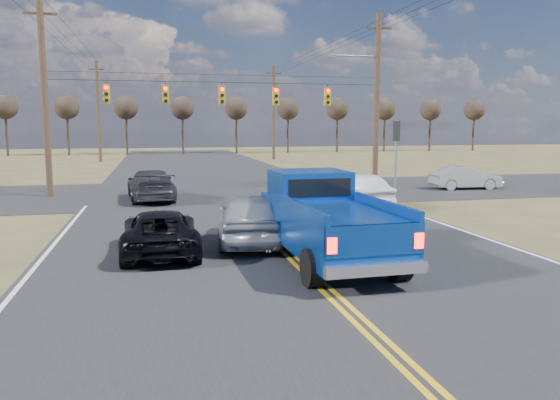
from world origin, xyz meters
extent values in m
plane|color=brown|center=(0.00, 0.00, 0.00)|extent=(160.00, 160.00, 0.00)
cube|color=#28282B|center=(0.00, 10.00, 0.00)|extent=(14.00, 120.00, 0.02)
cube|color=#28282B|center=(0.00, 18.00, 0.00)|extent=(120.00, 12.00, 0.02)
cylinder|color=#473323|center=(-9.00, 18.00, 5.00)|extent=(0.32, 0.32, 10.00)
cube|color=#473323|center=(-9.00, 18.00, 9.20)|extent=(1.60, 0.12, 0.12)
cylinder|color=#473323|center=(9.00, 18.00, 5.00)|extent=(0.32, 0.32, 10.00)
cube|color=#473323|center=(9.00, 18.00, 9.20)|extent=(1.60, 0.12, 0.12)
cylinder|color=black|center=(0.00, 18.00, 6.00)|extent=(18.00, 0.02, 0.02)
cylinder|color=black|center=(0.00, 18.00, 6.40)|extent=(18.00, 0.02, 0.02)
cube|color=#B28C14|center=(-6.00, 18.00, 5.30)|extent=(0.34, 0.24, 1.00)
cylinder|color=#FF0C05|center=(-6.00, 17.86, 5.63)|extent=(0.20, 0.06, 0.20)
cylinder|color=black|center=(-6.00, 17.86, 5.30)|extent=(0.20, 0.06, 0.20)
cylinder|color=black|center=(-6.00, 17.86, 4.97)|extent=(0.20, 0.06, 0.20)
cube|color=black|center=(-6.00, 17.83, 5.74)|extent=(0.24, 0.14, 0.03)
cube|color=#B28C14|center=(-3.00, 18.00, 5.30)|extent=(0.34, 0.24, 1.00)
cylinder|color=#FF0C05|center=(-3.00, 17.86, 5.63)|extent=(0.20, 0.06, 0.20)
cylinder|color=black|center=(-3.00, 17.86, 5.30)|extent=(0.20, 0.06, 0.20)
cylinder|color=black|center=(-3.00, 17.86, 4.97)|extent=(0.20, 0.06, 0.20)
cube|color=black|center=(-3.00, 17.83, 5.74)|extent=(0.24, 0.14, 0.03)
cube|color=#B28C14|center=(0.00, 18.00, 5.30)|extent=(0.34, 0.24, 1.00)
cylinder|color=#FF0C05|center=(0.00, 17.86, 5.63)|extent=(0.20, 0.06, 0.20)
cylinder|color=black|center=(0.00, 17.86, 5.30)|extent=(0.20, 0.06, 0.20)
cylinder|color=black|center=(0.00, 17.86, 4.97)|extent=(0.20, 0.06, 0.20)
cube|color=black|center=(0.00, 17.83, 5.74)|extent=(0.24, 0.14, 0.03)
cube|color=#B28C14|center=(3.00, 18.00, 5.30)|extent=(0.34, 0.24, 1.00)
cylinder|color=#FF0C05|center=(3.00, 17.86, 5.63)|extent=(0.20, 0.06, 0.20)
cylinder|color=black|center=(3.00, 17.86, 5.30)|extent=(0.20, 0.06, 0.20)
cylinder|color=black|center=(3.00, 17.86, 4.97)|extent=(0.20, 0.06, 0.20)
cube|color=black|center=(3.00, 17.83, 5.74)|extent=(0.24, 0.14, 0.03)
cube|color=#B28C14|center=(6.00, 18.00, 5.30)|extent=(0.34, 0.24, 1.00)
cylinder|color=#FF0C05|center=(6.00, 17.86, 5.63)|extent=(0.20, 0.06, 0.20)
cylinder|color=black|center=(6.00, 17.86, 5.30)|extent=(0.20, 0.06, 0.20)
cylinder|color=black|center=(6.00, 17.86, 4.97)|extent=(0.20, 0.06, 0.20)
cube|color=black|center=(6.00, 17.83, 5.74)|extent=(0.24, 0.14, 0.03)
cylinder|color=slate|center=(8.20, 13.50, 1.60)|extent=(0.12, 0.12, 3.20)
cube|color=black|center=(8.20, 13.50, 3.40)|extent=(0.24, 0.34, 1.00)
cylinder|color=slate|center=(7.60, 18.00, 7.60)|extent=(2.80, 0.10, 0.10)
cube|color=slate|center=(6.30, 18.00, 7.55)|extent=(0.55, 0.22, 0.14)
cylinder|color=#473323|center=(-9.00, 46.00, 5.00)|extent=(0.32, 0.32, 10.00)
cube|color=#473323|center=(-9.00, 46.00, 9.20)|extent=(1.60, 0.12, 0.12)
cylinder|color=#473323|center=(9.00, 46.00, 5.00)|extent=(0.32, 0.32, 10.00)
cube|color=#473323|center=(9.00, 46.00, 9.20)|extent=(1.60, 0.12, 0.12)
cylinder|color=black|center=(-9.70, 17.00, 9.30)|extent=(0.02, 58.00, 0.02)
cylinder|color=black|center=(-9.00, 17.00, 9.30)|extent=(0.02, 58.00, 0.02)
cylinder|color=black|center=(-8.30, 17.00, 9.30)|extent=(0.02, 58.00, 0.02)
cylinder|color=black|center=(8.30, 17.00, 9.30)|extent=(0.02, 58.00, 0.02)
cylinder|color=black|center=(9.00, 17.00, 9.30)|extent=(0.02, 58.00, 0.02)
cylinder|color=black|center=(9.70, 17.00, 9.30)|extent=(0.02, 58.00, 0.02)
cylinder|color=#33261C|center=(-21.00, 60.00, 2.75)|extent=(0.28, 0.28, 5.50)
sphere|color=#2D231C|center=(-21.00, 60.00, 5.90)|extent=(3.00, 3.00, 3.00)
cylinder|color=#33261C|center=(-14.00, 60.00, 2.75)|extent=(0.28, 0.28, 5.50)
sphere|color=#2D231C|center=(-14.00, 60.00, 5.90)|extent=(3.00, 3.00, 3.00)
cylinder|color=#33261C|center=(-7.00, 60.00, 2.75)|extent=(0.28, 0.28, 5.50)
sphere|color=#2D231C|center=(-7.00, 60.00, 5.90)|extent=(3.00, 3.00, 3.00)
cylinder|color=#33261C|center=(0.00, 60.00, 2.75)|extent=(0.28, 0.28, 5.50)
sphere|color=#2D231C|center=(0.00, 60.00, 5.90)|extent=(3.00, 3.00, 3.00)
cylinder|color=#33261C|center=(7.00, 60.00, 2.75)|extent=(0.28, 0.28, 5.50)
sphere|color=#2D231C|center=(7.00, 60.00, 5.90)|extent=(3.00, 3.00, 3.00)
cylinder|color=#33261C|center=(14.00, 60.00, 2.75)|extent=(0.28, 0.28, 5.50)
sphere|color=#2D231C|center=(14.00, 60.00, 5.90)|extent=(3.00, 3.00, 3.00)
cylinder|color=#33261C|center=(21.00, 60.00, 2.75)|extent=(0.28, 0.28, 5.50)
sphere|color=#2D231C|center=(21.00, 60.00, 5.90)|extent=(3.00, 3.00, 3.00)
cylinder|color=#33261C|center=(28.00, 60.00, 2.75)|extent=(0.28, 0.28, 5.50)
sphere|color=#2D231C|center=(28.00, 60.00, 5.90)|extent=(3.00, 3.00, 3.00)
cylinder|color=#33261C|center=(35.00, 60.00, 2.75)|extent=(0.28, 0.28, 5.50)
sphere|color=#2D231C|center=(35.00, 60.00, 5.90)|extent=(3.00, 3.00, 3.00)
cylinder|color=#33261C|center=(42.00, 60.00, 2.75)|extent=(0.28, 0.28, 5.50)
sphere|color=#2D231C|center=(42.00, 60.00, 5.90)|extent=(3.00, 3.00, 3.00)
cylinder|color=black|center=(-0.23, -0.37, 0.46)|extent=(0.39, 0.92, 0.91)
cylinder|color=black|center=(1.94, -0.31, 0.46)|extent=(0.39, 0.92, 0.91)
cylinder|color=black|center=(-0.34, 3.74, 0.46)|extent=(0.39, 0.92, 0.91)
cylinder|color=black|center=(1.83, 3.80, 0.46)|extent=(0.39, 0.92, 0.91)
cube|color=#0E3C98|center=(0.80, 1.71, 1.03)|extent=(2.44, 6.22, 1.14)
cube|color=#0E3C98|center=(0.76, 3.37, 1.96)|extent=(2.16, 1.99, 0.82)
cube|color=black|center=(0.78, 2.42, 1.96)|extent=(1.83, 0.12, 0.51)
cube|color=#0E3C98|center=(-0.25, 0.49, 1.71)|extent=(0.21, 3.76, 0.23)
cube|color=#0E3C98|center=(1.91, 0.55, 1.71)|extent=(0.21, 3.76, 0.23)
cube|color=#0E3C98|center=(0.88, -1.34, 1.25)|extent=(2.28, 0.15, 0.68)
cube|color=silver|center=(0.88, -1.42, 0.63)|extent=(2.34, 0.27, 0.25)
cube|color=#FF0C05|center=(-0.12, -1.41, 1.20)|extent=(0.21, 0.07, 0.34)
cube|color=#FF0C05|center=(1.88, -1.36, 1.20)|extent=(0.21, 0.07, 0.34)
imported|color=#A1A3A9|center=(-0.80, 4.69, 0.81)|extent=(2.63, 5.01, 1.63)
imported|color=black|center=(-3.58, 3.85, 0.64)|extent=(2.11, 4.57, 1.27)
imported|color=#BABABA|center=(4.69, 10.50, 0.78)|extent=(2.41, 4.96, 1.57)
imported|color=#2F2F33|center=(-3.89, 15.50, 0.76)|extent=(2.56, 5.40, 1.52)
imported|color=#9B9EA2|center=(13.90, 16.25, 0.66)|extent=(1.64, 4.11, 1.33)
camera|label=1|loc=(-3.68, -12.02, 3.69)|focal=35.00mm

